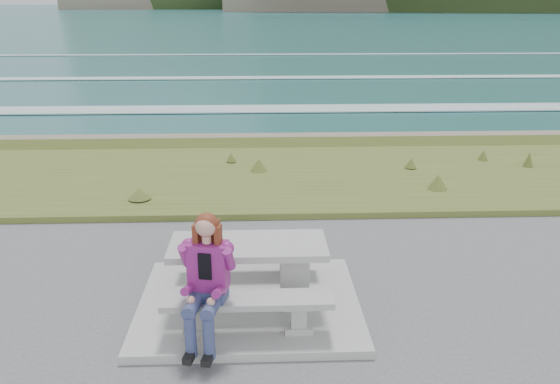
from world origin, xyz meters
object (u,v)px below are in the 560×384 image
at_px(picnic_table, 248,256).
at_px(bench_landward, 248,306).
at_px(bench_seaward, 250,249).
at_px(seated_woman, 206,299).

xyz_separation_m(picnic_table, bench_landward, (0.00, -0.70, -0.23)).
distance_m(bench_seaward, seated_woman, 1.60).
bearing_deg(picnic_table, bench_seaward, 90.00).
distance_m(bench_landward, seated_woman, 0.47).
bearing_deg(bench_landward, picnic_table, 90.00).
bearing_deg(picnic_table, bench_landward, -90.00).
bearing_deg(bench_seaward, seated_woman, -105.41).
relative_size(bench_landward, seated_woman, 1.29).
height_order(picnic_table, bench_seaward, picnic_table).
relative_size(bench_seaward, seated_woman, 1.29).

